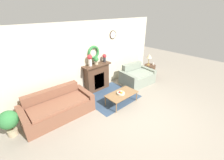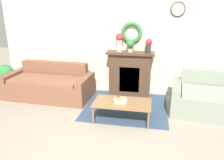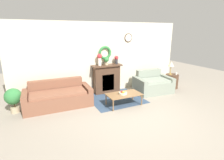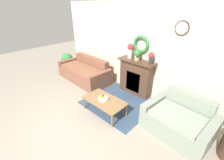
% 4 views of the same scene
% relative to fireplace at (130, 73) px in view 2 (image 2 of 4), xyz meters
% --- Properties ---
extents(ground_plane, '(16.00, 16.00, 0.00)m').
position_rel_fireplace_xyz_m(ground_plane, '(-0.05, -2.52, -0.56)').
color(ground_plane, gray).
extents(floor_rug, '(1.82, 1.72, 0.01)m').
position_rel_fireplace_xyz_m(floor_rug, '(0.00, -0.78, -0.56)').
color(floor_rug, '#334760').
rests_on(floor_rug, ground_plane).
extents(wall_back, '(6.80, 0.16, 2.70)m').
position_rel_fireplace_xyz_m(wall_back, '(-0.05, 0.21, 0.80)').
color(wall_back, beige).
rests_on(wall_back, ground_plane).
extents(fireplace, '(1.17, 0.41, 1.11)m').
position_rel_fireplace_xyz_m(fireplace, '(0.00, 0.00, 0.00)').
color(fireplace, '#4C3323').
rests_on(fireplace, ground_plane).
extents(couch_left, '(2.11, 1.05, 0.81)m').
position_rel_fireplace_xyz_m(couch_left, '(-1.95, -0.53, -0.26)').
color(couch_left, brown).
rests_on(couch_left, ground_plane).
extents(loveseat_right, '(1.47, 1.12, 0.84)m').
position_rel_fireplace_xyz_m(loveseat_right, '(1.68, -0.74, -0.25)').
color(loveseat_right, gray).
rests_on(loveseat_right, ground_plane).
extents(coffee_table, '(1.12, 0.62, 0.39)m').
position_rel_fireplace_xyz_m(coffee_table, '(0.00, -1.39, -0.21)').
color(coffee_table, olive).
rests_on(coffee_table, ground_plane).
extents(fruit_bowl, '(0.27, 0.27, 0.12)m').
position_rel_fireplace_xyz_m(fruit_bowl, '(-0.04, -1.40, -0.13)').
color(fruit_bowl, beige).
rests_on(fruit_bowl, coffee_table).
extents(vase_on_mantel_left, '(0.19, 0.19, 0.44)m').
position_rel_fireplace_xyz_m(vase_on_mantel_left, '(-0.28, 0.01, 0.81)').
color(vase_on_mantel_left, silver).
rests_on(vase_on_mantel_left, fireplace).
extents(vase_on_mantel_right, '(0.16, 0.16, 0.33)m').
position_rel_fireplace_xyz_m(vase_on_mantel_right, '(0.43, 0.01, 0.74)').
color(vase_on_mantel_right, '#2D2D33').
rests_on(vase_on_mantel_right, fireplace).
extents(potted_plant_on_mantel, '(0.19, 0.19, 0.31)m').
position_rel_fireplace_xyz_m(potted_plant_on_mantel, '(-0.01, -0.01, 0.73)').
color(potted_plant_on_mantel, tan).
rests_on(potted_plant_on_mantel, fireplace).
extents(potted_plant_floor_by_couch, '(0.48, 0.48, 0.75)m').
position_rel_fireplace_xyz_m(potted_plant_floor_by_couch, '(-3.21, -0.46, -0.09)').
color(potted_plant_floor_by_couch, tan).
rests_on(potted_plant_floor_by_couch, ground_plane).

